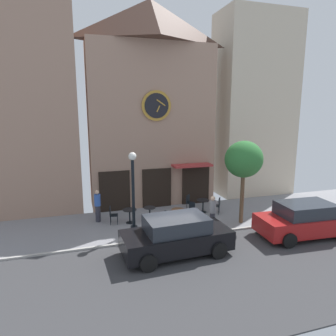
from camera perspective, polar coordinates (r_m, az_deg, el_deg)
The scene contains 20 objects.
ground_plane at distance 12.99m, azimuth 2.95°, elevation -14.89°, with size 29.33×11.00×0.13m.
clock_building at distance 18.07m, azimuth -3.18°, elevation 12.33°, with size 7.36×3.43×11.73m.
neighbor_building_left at distance 18.98m, azimuth -26.54°, elevation 11.22°, with size 6.22×4.58×12.18m.
neighbor_building_right at distance 21.34m, azimuth 16.01°, elevation 11.27°, with size 5.08×3.02×11.79m.
street_lamp at distance 13.68m, azimuth -6.65°, elevation -4.79°, with size 0.36×0.36×3.81m.
street_tree at distance 15.12m, azimuth 14.27°, elevation 1.51°, with size 1.91×1.72×4.18m.
cafe_table_leftmost at distance 15.39m, azimuth -7.33°, elevation -8.58°, with size 0.71×0.71×0.72m.
cafe_table_center_right at distance 15.46m, azimuth -3.51°, elevation -8.44°, with size 0.61×0.61×0.77m.
cafe_table_near_door at distance 15.24m, azimuth 1.92°, elevation -8.70°, with size 0.68×0.68×0.73m.
cafe_table_center_left at distance 16.92m, azimuth 6.69°, elevation -6.74°, with size 0.70×0.70×0.72m.
cafe_chair_facing_wall at distance 15.42m, azimuth -10.61°, elevation -8.56°, with size 0.46×0.46×0.90m.
cafe_chair_right_end at distance 14.62m, azimuth 0.20°, elevation -9.48°, with size 0.56×0.56×0.90m.
cafe_chair_near_lamp at distance 17.14m, azimuth 4.11°, elevation -6.38°, with size 0.57×0.57×0.90m.
cafe_chair_outer at distance 14.45m, azimuth 2.91°, elevation -9.74°, with size 0.46×0.46×0.90m.
cafe_chair_curbside at distance 16.82m, azimuth 9.42°, elevation -6.85°, with size 0.56×0.56×0.90m.
cafe_chair_left_end at distance 15.73m, azimuth 4.38°, elevation -8.01°, with size 0.52×0.52×0.90m.
pedestrian_grey at distance 14.50m, azimuth 8.50°, elevation -8.39°, with size 0.45×0.45×1.67m.
pedestrian_blue at distance 15.76m, azimuth -13.28°, elevation -6.97°, with size 0.39×0.39×1.67m.
parked_car_black at distance 12.10m, azimuth 1.59°, elevation -12.81°, with size 4.39×2.20×1.55m.
parked_car_red at distance 15.06m, azimuth 24.66°, elevation -8.97°, with size 4.39×2.21×1.55m.
Camera 1 is at (-4.03, -11.90, 5.65)m, focal length 31.94 mm.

